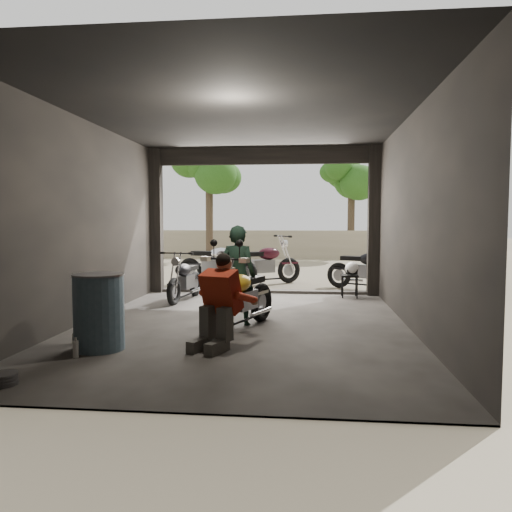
% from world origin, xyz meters
% --- Properties ---
extents(ground, '(80.00, 80.00, 0.00)m').
position_xyz_m(ground, '(0.00, 0.00, 0.00)').
color(ground, '#7A6D56').
rests_on(ground, ground).
extents(garage, '(7.00, 7.13, 3.20)m').
position_xyz_m(garage, '(0.00, 0.55, 1.28)').
color(garage, '#2D2B28').
rests_on(garage, ground).
extents(boundary_wall, '(18.00, 0.30, 1.20)m').
position_xyz_m(boundary_wall, '(0.00, 14.00, 0.60)').
color(boundary_wall, gray).
rests_on(boundary_wall, ground).
extents(tree_left, '(2.20, 2.20, 5.60)m').
position_xyz_m(tree_left, '(-3.00, 12.50, 3.99)').
color(tree_left, '#382B1E').
rests_on(tree_left, ground).
extents(tree_right, '(2.20, 2.20, 5.00)m').
position_xyz_m(tree_right, '(2.80, 14.00, 3.56)').
color(tree_right, '#382B1E').
rests_on(tree_right, ground).
extents(main_bike, '(1.25, 1.82, 1.12)m').
position_xyz_m(main_bike, '(0.03, -0.21, 0.56)').
color(main_bike, beige).
rests_on(main_bike, ground).
extents(left_bike, '(0.80, 1.57, 1.02)m').
position_xyz_m(left_bike, '(-1.47, 2.30, 0.51)').
color(left_bike, black).
rests_on(left_bike, ground).
extents(outside_bike_a, '(2.00, 1.21, 1.27)m').
position_xyz_m(outside_bike_a, '(-1.27, 4.73, 0.63)').
color(outside_bike_a, black).
rests_on(outside_bike_a, ground).
extents(outside_bike_b, '(1.95, 1.67, 1.25)m').
position_xyz_m(outside_bike_b, '(-0.10, 5.01, 0.62)').
color(outside_bike_b, '#3E0E1A').
rests_on(outside_bike_b, ground).
extents(outside_bike_c, '(1.84, 1.46, 1.16)m').
position_xyz_m(outside_bike_c, '(2.33, 4.26, 0.58)').
color(outside_bike_c, black).
rests_on(outside_bike_c, ground).
extents(rider, '(0.63, 0.47, 1.55)m').
position_xyz_m(rider, '(-0.08, 0.09, 0.78)').
color(rider, black).
rests_on(rider, ground).
extents(mechanic, '(0.84, 0.96, 1.16)m').
position_xyz_m(mechanic, '(-0.15, -1.39, 0.58)').
color(mechanic, '#B93318').
rests_on(mechanic, ground).
extents(stool, '(0.35, 0.35, 0.49)m').
position_xyz_m(stool, '(1.85, 3.00, 0.41)').
color(stool, black).
rests_on(stool, ground).
extents(helmet, '(0.36, 0.37, 0.27)m').
position_xyz_m(helmet, '(1.90, 3.03, 0.63)').
color(helmet, white).
rests_on(helmet, stool).
extents(oil_drum, '(0.69, 0.69, 0.96)m').
position_xyz_m(oil_drum, '(-1.58, -1.60, 0.48)').
color(oil_drum, '#3A5262').
rests_on(oil_drum, ground).
extents(sign_post, '(0.71, 0.08, 2.12)m').
position_xyz_m(sign_post, '(3.00, 4.39, 1.41)').
color(sign_post, black).
rests_on(sign_post, ground).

